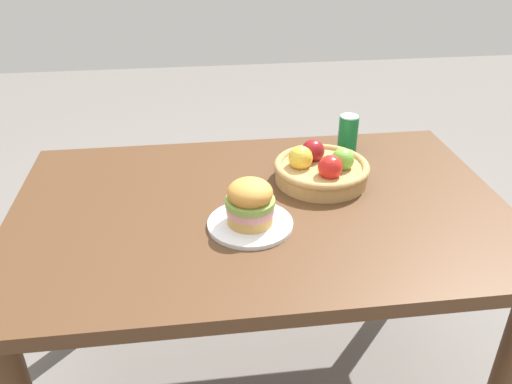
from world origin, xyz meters
The scene contains 5 objects.
dining_table centered at (0.00, 0.00, 0.65)m, with size 1.40×0.90×0.75m.
plate centered at (-0.04, -0.10, 0.76)m, with size 0.23×0.23×0.01m, color white.
sandwich centered at (-0.04, -0.10, 0.82)m, with size 0.13×0.13×0.12m.
soda_can centered at (0.34, 0.32, 0.81)m, with size 0.07×0.07×0.13m.
fruit_basket centered at (0.20, 0.12, 0.79)m, with size 0.29×0.29×0.11m.
Camera 1 is at (-0.17, -1.26, 1.52)m, focal length 36.67 mm.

